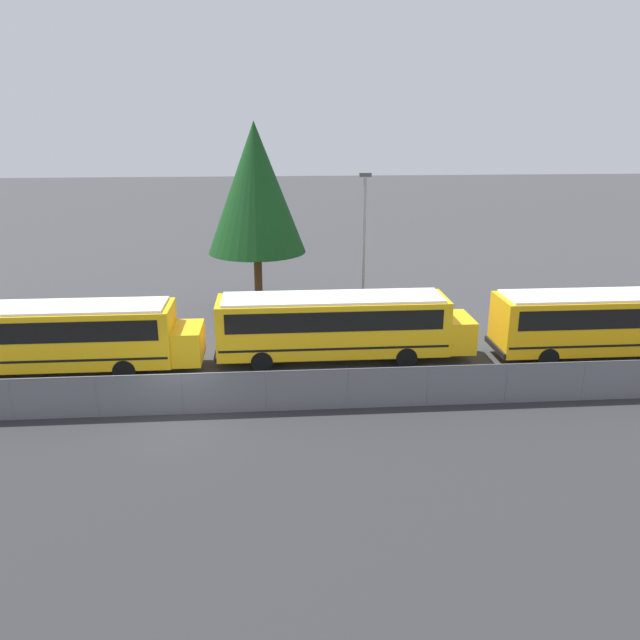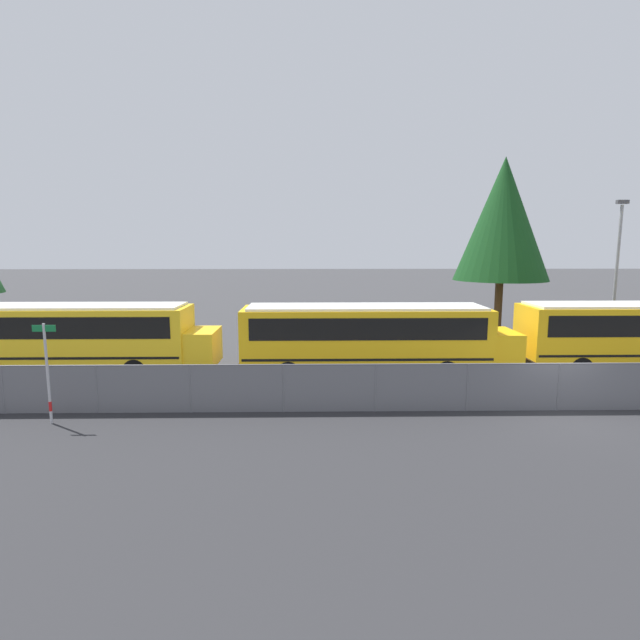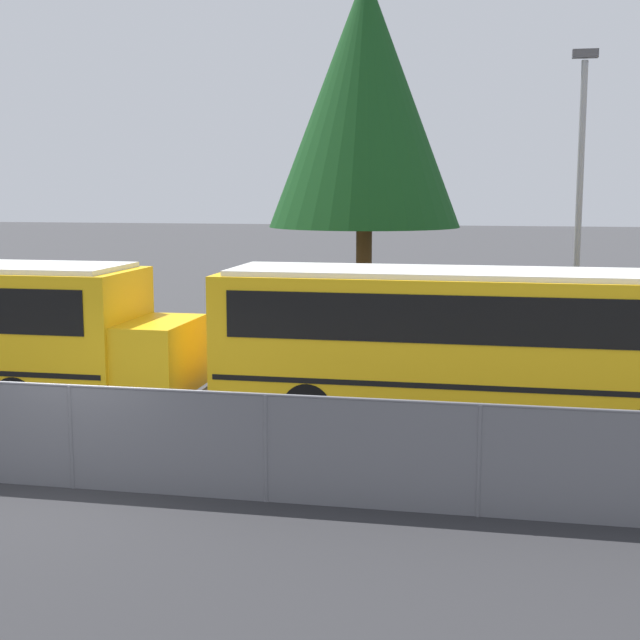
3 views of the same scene
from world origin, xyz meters
name	(u,v)px [view 3 (image 3 of 3)]	position (x,y,z in m)	size (l,w,h in m)	color
ground_plane	(74,488)	(0.00, 0.00, 0.00)	(200.00, 200.00, 0.00)	#38383A
fence	(71,435)	(0.00, 0.00, 0.83)	(84.97, 0.07, 1.62)	#9EA0A5
school_bus_3	(494,334)	(6.21, 4.93, 1.78)	(11.42, 2.51, 3.00)	yellow
light_pole	(579,199)	(8.14, 10.57, 4.28)	(0.60, 0.24, 7.79)	gray
tree_0	(365,101)	(2.59, 12.44, 6.87)	(5.25, 5.25, 10.30)	#51381E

